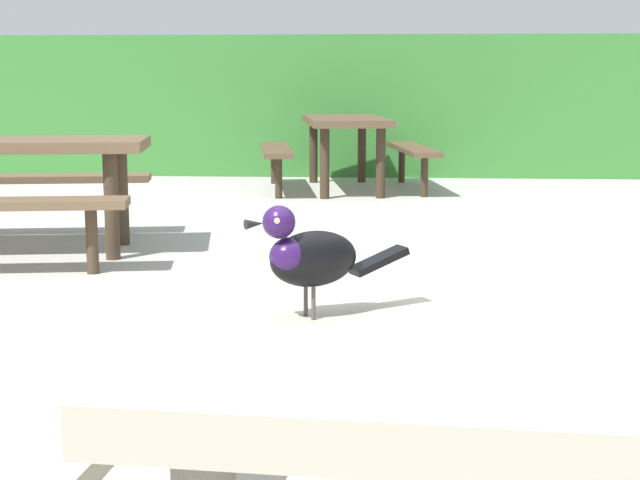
# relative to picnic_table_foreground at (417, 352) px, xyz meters

# --- Properties ---
(hedge_wall) EXTENTS (28.00, 1.79, 1.62)m
(hedge_wall) POSITION_rel_picnic_table_foreground_xyz_m (0.17, 9.71, 0.25)
(hedge_wall) COLOR #387A33
(hedge_wall) RESTS_ON ground
(picnic_table_foreground) EXTENTS (1.81, 1.86, 0.74)m
(picnic_table_foreground) POSITION_rel_picnic_table_foreground_xyz_m (0.00, 0.00, 0.00)
(picnic_table_foreground) COLOR #B2A893
(picnic_table_foreground) RESTS_ON ground
(bird_grackle) EXTENTS (0.26, 0.17, 0.18)m
(bird_grackle) POSITION_rel_picnic_table_foreground_xyz_m (-0.19, -0.44, 0.29)
(bird_grackle) COLOR black
(bird_grackle) RESTS_ON picnic_table_foreground
(picnic_table_mid_right) EXTENTS (1.92, 1.94, 0.74)m
(picnic_table_mid_right) POSITION_rel_picnic_table_foreground_xyz_m (-0.46, 7.61, 0.00)
(picnic_table_mid_right) COLOR brown
(picnic_table_mid_right) RESTS_ON ground
(picnic_table_far_centre) EXTENTS (1.95, 1.93, 0.74)m
(picnic_table_far_centre) POSITION_rel_picnic_table_foreground_xyz_m (-2.50, 3.93, 0.00)
(picnic_table_far_centre) COLOR brown
(picnic_table_far_centre) RESTS_ON ground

